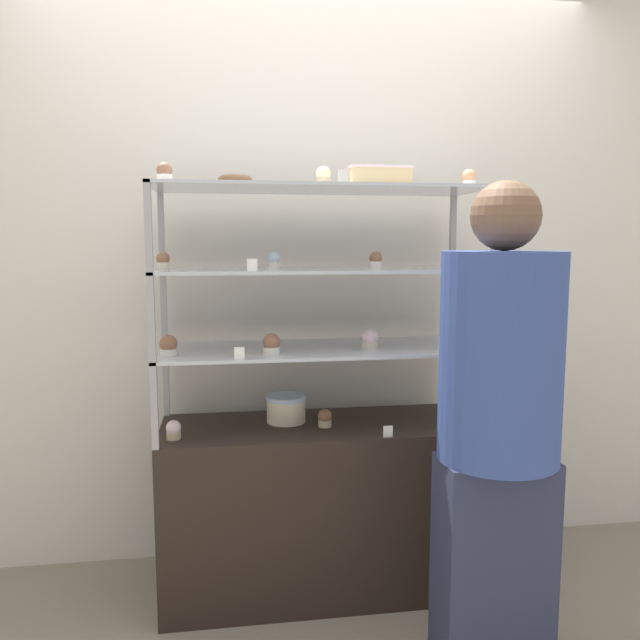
{
  "coord_description": "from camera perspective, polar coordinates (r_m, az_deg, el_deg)",
  "views": [
    {
      "loc": [
        -0.36,
        -2.41,
        1.42
      ],
      "look_at": [
        0.0,
        0.0,
        1.12
      ],
      "focal_mm": 35.0,
      "sensor_mm": 36.0,
      "label": 1
    }
  ],
  "objects": [
    {
      "name": "price_tag_0",
      "position": [
        2.38,
        6.24,
        -10.1
      ],
      "size": [
        0.04,
        0.0,
        0.04
      ],
      "color": "white",
      "rests_on": "display_base"
    },
    {
      "name": "price_tag_2",
      "position": [
        2.2,
        -6.22,
        5.01
      ],
      "size": [
        0.04,
        0.0,
        0.04
      ],
      "color": "white",
      "rests_on": "display_riser_middle"
    },
    {
      "name": "cupcake_4",
      "position": [
        2.34,
        -4.46,
        -2.22
      ],
      "size": [
        0.07,
        0.07,
        0.08
      ],
      "color": "white",
      "rests_on": "display_riser_lower"
    },
    {
      "name": "ground_plane",
      "position": [
        2.82,
        0.0,
        -23.13
      ],
      "size": [
        20.0,
        20.0,
        0.0
      ],
      "primitive_type": "plane",
      "color": "gray"
    },
    {
      "name": "display_base",
      "position": [
        2.66,
        0.0,
        -16.65
      ],
      "size": [
        1.26,
        0.46,
        0.69
      ],
      "color": "black",
      "rests_on": "ground_plane"
    },
    {
      "name": "cupcake_3",
      "position": [
        2.36,
        -13.69,
        -2.31
      ],
      "size": [
        0.07,
        0.07,
        0.08
      ],
      "color": "white",
      "rests_on": "display_riser_lower"
    },
    {
      "name": "cupcake_12",
      "position": [
        2.37,
        0.33,
        13.02
      ],
      "size": [
        0.05,
        0.05,
        0.07
      ],
      "color": "#CCB28C",
      "rests_on": "display_riser_upper"
    },
    {
      "name": "cupcake_10",
      "position": [
        2.52,
        13.23,
        5.36
      ],
      "size": [
        0.05,
        0.05,
        0.07
      ],
      "color": "#CCB28C",
      "rests_on": "display_riser_middle"
    },
    {
      "name": "customer_figure",
      "position": [
        2.04,
        15.97,
        -9.13
      ],
      "size": [
        0.37,
        0.37,
        1.6
      ],
      "color": "#282D47",
      "rests_on": "ground_plane"
    },
    {
      "name": "display_riser_middle",
      "position": [
        2.44,
        0.0,
        4.26
      ],
      "size": [
        1.26,
        0.46,
        0.31
      ],
      "color": "#99999E",
      "rests_on": "display_riser_lower"
    },
    {
      "name": "price_tag_1",
      "position": [
        2.23,
        -7.38,
        -3.03
      ],
      "size": [
        0.04,
        0.0,
        0.04
      ],
      "color": "white",
      "rests_on": "display_riser_lower"
    },
    {
      "name": "cupcake_7",
      "position": [
        2.34,
        -14.15,
        5.22
      ],
      "size": [
        0.05,
        0.05,
        0.07
      ],
      "color": "beige",
      "rests_on": "display_riser_middle"
    },
    {
      "name": "sheet_cake_frosted",
      "position": [
        2.44,
        5.36,
        12.92
      ],
      "size": [
        0.24,
        0.13,
        0.07
      ],
      "color": "#DBBC84",
      "rests_on": "display_riser_upper"
    },
    {
      "name": "cupcake_2",
      "position": [
        2.59,
        12.85,
        -8.54
      ],
      "size": [
        0.06,
        0.06,
        0.07
      ],
      "color": "#CCB28C",
      "rests_on": "display_base"
    },
    {
      "name": "display_riser_upper",
      "position": [
        2.44,
        0.0,
        11.59
      ],
      "size": [
        1.26,
        0.46,
        0.31
      ],
      "color": "#99999E",
      "rests_on": "display_riser_middle"
    },
    {
      "name": "donut_glazed",
      "position": [
        2.46,
        -7.77,
        12.47
      ],
      "size": [
        0.13,
        0.13,
        0.04
      ],
      "color": "brown",
      "rests_on": "display_riser_upper"
    },
    {
      "name": "cupcake_8",
      "position": [
        2.37,
        -4.27,
        5.44
      ],
      "size": [
        0.05,
        0.05,
        0.07
      ],
      "color": "white",
      "rests_on": "display_riser_middle"
    },
    {
      "name": "cupcake_1",
      "position": [
        2.49,
        0.44,
        -8.97
      ],
      "size": [
        0.06,
        0.06,
        0.07
      ],
      "color": "#CCB28C",
      "rests_on": "display_base"
    },
    {
      "name": "layer_cake_centerpiece",
      "position": [
        2.56,
        -3.12,
        -8.08
      ],
      "size": [
        0.16,
        0.16,
        0.11
      ],
      "color": "beige",
      "rests_on": "display_base"
    },
    {
      "name": "display_riser_lower",
      "position": [
        2.47,
        0.0,
        -2.97
      ],
      "size": [
        1.26,
        0.46,
        0.31
      ],
      "color": "#99999E",
      "rests_on": "display_base"
    },
    {
      "name": "cupcake_0",
      "position": [
        2.4,
        -13.24,
        -9.77
      ],
      "size": [
        0.06,
        0.06,
        0.07
      ],
      "color": "#CCB28C",
      "rests_on": "display_base"
    },
    {
      "name": "cupcake_5",
      "position": [
        2.46,
        4.59,
        -1.75
      ],
      "size": [
        0.07,
        0.07,
        0.08
      ],
      "color": "beige",
      "rests_on": "display_riser_lower"
    },
    {
      "name": "price_tag_3",
      "position": [
        2.25,
        2.14,
        13.05
      ],
      "size": [
        0.04,
        0.0,
        0.04
      ],
      "color": "white",
      "rests_on": "display_riser_upper"
    },
    {
      "name": "cupcake_13",
      "position": [
        2.53,
        13.46,
        12.45
      ],
      "size": [
        0.05,
        0.05,
        0.07
      ],
      "color": "white",
      "rests_on": "display_riser_upper"
    },
    {
      "name": "cupcake_9",
      "position": [
        2.4,
        5.12,
        5.45
      ],
      "size": [
        0.05,
        0.05,
        0.07
      ],
      "color": "white",
      "rests_on": "display_riser_middle"
    },
    {
      "name": "cupcake_6",
      "position": [
        2.56,
        12.71,
        -1.57
      ],
      "size": [
        0.07,
        0.07,
        0.08
      ],
      "color": "#CCB28C",
      "rests_on": "display_riser_lower"
    },
    {
      "name": "cupcake_11",
      "position": [
        2.32,
        -14.04,
        12.95
      ],
      "size": [
        0.05,
        0.05,
        0.07
      ],
      "color": "white",
      "rests_on": "display_riser_upper"
    },
    {
      "name": "back_wall",
      "position": [
        2.81,
        -1.15,
        4.67
      ],
      "size": [
        8.0,
        0.05,
        2.6
      ],
      "color": "silver",
      "rests_on": "ground_plane"
    }
  ]
}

